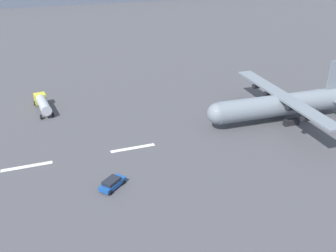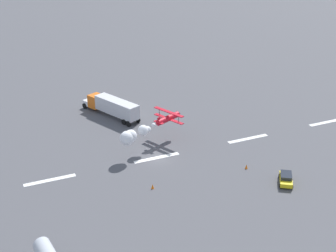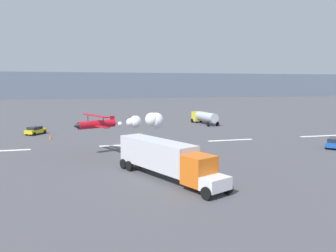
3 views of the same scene
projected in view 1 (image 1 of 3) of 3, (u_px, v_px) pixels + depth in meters
name	position (u px, v px, depth m)	size (l,w,h in m)	color
runway_stripe_4	(27.00, 166.00, 60.42)	(8.00, 0.90, 0.01)	white
runway_stripe_5	(133.00, 148.00, 65.85)	(8.00, 0.90, 0.01)	white
cargo_transport_plane	(276.00, 105.00, 74.38)	(30.03, 31.99, 11.55)	gray
fuel_tanker_truck	(43.00, 103.00, 79.75)	(3.73, 9.77, 2.90)	yellow
followme_car_yellow	(112.00, 183.00, 54.83)	(4.51, 4.13, 1.52)	#194CA5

